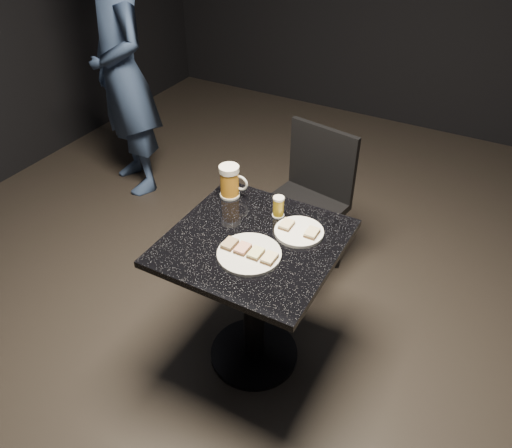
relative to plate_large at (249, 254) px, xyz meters
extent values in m
plane|color=black|center=(-0.03, 0.09, -0.76)|extent=(6.00, 6.00, 0.00)
cylinder|color=silver|center=(0.00, 0.00, 0.00)|extent=(0.26, 0.26, 0.01)
cylinder|color=white|center=(0.11, 0.23, 0.00)|extent=(0.21, 0.21, 0.01)
imported|color=navy|center=(-1.60, 1.11, 0.10)|extent=(0.74, 0.65, 1.71)
cylinder|color=black|center=(-0.03, 0.09, -0.74)|extent=(0.44, 0.44, 0.03)
cylinder|color=black|center=(-0.03, 0.09, -0.38)|extent=(0.10, 0.10, 0.69)
cube|color=black|center=(-0.03, 0.09, -0.02)|extent=(0.70, 0.70, 0.03)
cylinder|color=silver|center=(-0.29, 0.33, 0.00)|extent=(0.10, 0.10, 0.01)
cylinder|color=orange|center=(-0.29, 0.33, 0.06)|extent=(0.09, 0.09, 0.12)
cylinder|color=white|center=(-0.29, 0.33, 0.14)|extent=(0.09, 0.09, 0.03)
torus|color=silver|center=(-0.24, 0.35, 0.07)|extent=(0.08, 0.01, 0.08)
cylinder|color=silver|center=(-0.02, 0.30, 0.00)|extent=(0.05, 0.05, 0.01)
cylinder|color=gold|center=(-0.02, 0.30, 0.04)|extent=(0.05, 0.05, 0.08)
cylinder|color=white|center=(-0.02, 0.30, 0.09)|extent=(0.05, 0.05, 0.01)
cube|color=black|center=(-0.12, 0.78, -0.31)|extent=(0.48, 0.48, 0.04)
cylinder|color=black|center=(-0.32, 0.64, -0.54)|extent=(0.03, 0.03, 0.43)
cylinder|color=black|center=(0.03, 0.57, -0.54)|extent=(0.03, 0.03, 0.43)
cylinder|color=black|center=(-0.26, 0.98, -0.54)|extent=(0.03, 0.03, 0.43)
cylinder|color=black|center=(0.09, 0.92, -0.54)|extent=(0.03, 0.03, 0.43)
cube|color=black|center=(-0.08, 0.97, -0.09)|extent=(0.41, 0.10, 0.42)
cube|color=#4C3521|center=(-0.09, 0.00, 0.01)|extent=(0.05, 0.07, 0.01)
cube|color=#8C7251|center=(-0.09, 0.00, 0.02)|extent=(0.05, 0.07, 0.01)
cube|color=#4C3521|center=(-0.03, 0.00, 0.01)|extent=(0.05, 0.07, 0.01)
cube|color=tan|center=(-0.03, 0.00, 0.02)|extent=(0.05, 0.07, 0.01)
cube|color=#4C3521|center=(0.03, 0.00, 0.01)|extent=(0.05, 0.07, 0.01)
cube|color=#D1D184|center=(0.03, 0.00, 0.02)|extent=(0.05, 0.07, 0.01)
cube|color=#4C3521|center=(0.09, 0.00, 0.01)|extent=(0.05, 0.07, 0.01)
cube|color=beige|center=(0.09, 0.00, 0.02)|extent=(0.05, 0.07, 0.01)
cube|color=#4C3521|center=(0.05, 0.23, 0.01)|extent=(0.05, 0.07, 0.01)
cube|color=beige|center=(0.05, 0.23, 0.02)|extent=(0.05, 0.07, 0.01)
cube|color=#4C3521|center=(0.17, 0.23, 0.01)|extent=(0.05, 0.07, 0.01)
cube|color=beige|center=(0.17, 0.23, 0.02)|extent=(0.05, 0.07, 0.01)
camera|label=1|loc=(0.76, -1.32, 1.30)|focal=35.00mm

